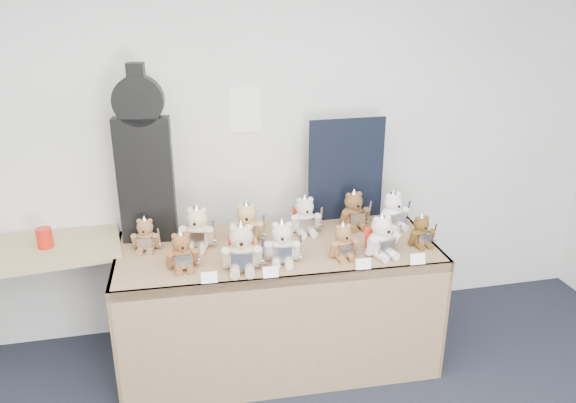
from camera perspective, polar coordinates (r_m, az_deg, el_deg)
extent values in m
plane|color=white|center=(3.79, -9.27, 5.65)|extent=(6.00, 0.00, 6.00)
cube|color=white|center=(3.76, -4.39, 9.24)|extent=(0.21, 0.00, 0.30)
cube|color=brown|center=(3.52, -1.11, -4.99)|extent=(2.00, 0.89, 0.06)
cube|color=brown|center=(3.37, 0.10, -13.78)|extent=(1.97, 0.09, 0.82)
cube|color=brown|center=(3.69, -16.49, -11.33)|extent=(0.05, 0.82, 0.82)
cube|color=brown|center=(3.95, 13.20, -8.71)|extent=(0.05, 0.82, 0.82)
cube|color=#9F8B56|center=(3.78, -24.37, -4.60)|extent=(1.07, 0.67, 0.04)
cube|color=olive|center=(3.73, -16.45, -11.14)|extent=(0.06, 0.06, 0.80)
cube|color=olive|center=(4.15, -16.91, -7.76)|extent=(0.06, 0.06, 0.80)
cube|color=black|center=(3.56, -14.23, 2.06)|extent=(0.35, 0.14, 0.79)
cylinder|color=black|center=(3.44, -14.96, 9.88)|extent=(0.31, 0.13, 0.30)
cube|color=black|center=(3.42, -15.15, 11.83)|extent=(0.11, 0.10, 0.20)
cube|color=black|center=(3.83, 5.94, 3.24)|extent=(0.53, 0.03, 0.70)
cylinder|color=red|center=(3.73, -23.50, -3.41)|extent=(0.09, 0.09, 0.12)
ellipsoid|color=brown|center=(3.27, -10.70, -5.65)|extent=(0.16, 0.14, 0.15)
sphere|color=brown|center=(3.23, -10.81, -4.09)|extent=(0.11, 0.11, 0.11)
cylinder|color=brown|center=(3.19, -10.69, -4.55)|extent=(0.05, 0.03, 0.05)
sphere|color=black|center=(3.18, -10.65, -4.67)|extent=(0.02, 0.02, 0.02)
sphere|color=brown|center=(3.21, -11.48, -3.48)|extent=(0.03, 0.03, 0.03)
sphere|color=brown|center=(3.22, -10.24, -3.33)|extent=(0.03, 0.03, 0.03)
cylinder|color=brown|center=(3.25, -11.89, -5.82)|extent=(0.05, 0.08, 0.11)
cylinder|color=brown|center=(3.26, -9.44, -5.53)|extent=(0.05, 0.08, 0.11)
cylinder|color=brown|center=(3.24, -11.10, -6.78)|extent=(0.05, 0.10, 0.04)
cylinder|color=brown|center=(3.25, -9.94, -6.64)|extent=(0.05, 0.10, 0.04)
cube|color=silver|center=(3.22, -10.56, -6.03)|extent=(0.10, 0.03, 0.08)
cone|color=silver|center=(3.21, -10.87, -3.34)|extent=(0.09, 0.09, 0.07)
cube|color=silver|center=(3.24, -9.04, -5.21)|extent=(0.02, 0.04, 0.15)
cube|color=silver|center=(3.27, -8.98, -6.14)|extent=(0.04, 0.01, 0.01)
ellipsoid|color=tan|center=(3.20, -4.72, -5.60)|extent=(0.20, 0.18, 0.19)
sphere|color=tan|center=(3.15, -4.78, -3.57)|extent=(0.14, 0.14, 0.14)
cylinder|color=tan|center=(3.10, -4.76, -4.19)|extent=(0.06, 0.04, 0.06)
sphere|color=black|center=(3.08, -4.75, -4.35)|extent=(0.02, 0.02, 0.02)
sphere|color=tan|center=(3.13, -5.62, -2.71)|extent=(0.04, 0.04, 0.04)
sphere|color=tan|center=(3.13, -4.00, -2.66)|extent=(0.04, 0.04, 0.04)
cylinder|color=tan|center=(3.18, -6.31, -5.69)|extent=(0.06, 0.11, 0.14)
cylinder|color=tan|center=(3.18, -3.12, -5.58)|extent=(0.06, 0.11, 0.14)
cylinder|color=tan|center=(3.17, -5.43, -7.00)|extent=(0.07, 0.13, 0.06)
cylinder|color=tan|center=(3.17, -3.90, -6.95)|extent=(0.07, 0.13, 0.06)
cube|color=silver|center=(3.14, -4.69, -6.11)|extent=(0.12, 0.04, 0.10)
cone|color=silver|center=(3.13, -4.81, -2.61)|extent=(0.12, 0.12, 0.09)
cube|color=silver|center=(3.16, -2.61, -5.22)|extent=(0.02, 0.05, 0.20)
cube|color=silver|center=(3.19, -2.58, -6.42)|extent=(0.06, 0.01, 0.01)
cube|color=red|center=(3.26, -4.74, -4.84)|extent=(0.15, 0.05, 0.17)
ellipsoid|color=beige|center=(3.29, -0.61, -4.97)|extent=(0.19, 0.17, 0.17)
sphere|color=beige|center=(3.24, -0.62, -3.18)|extent=(0.12, 0.12, 0.12)
cylinder|color=beige|center=(3.20, -0.58, -3.71)|extent=(0.06, 0.04, 0.05)
sphere|color=black|center=(3.18, -0.57, -3.85)|extent=(0.02, 0.02, 0.02)
sphere|color=beige|center=(3.22, -1.33, -2.41)|extent=(0.04, 0.04, 0.04)
sphere|color=beige|center=(3.22, 0.09, -2.38)|extent=(0.04, 0.04, 0.04)
cylinder|color=beige|center=(3.26, -2.00, -5.02)|extent=(0.06, 0.10, 0.13)
cylinder|color=beige|center=(3.27, 0.81, -4.96)|extent=(0.06, 0.10, 0.13)
cylinder|color=beige|center=(3.25, -1.24, -6.19)|extent=(0.07, 0.12, 0.05)
cylinder|color=beige|center=(3.26, 0.10, -6.16)|extent=(0.07, 0.12, 0.05)
cube|color=silver|center=(3.23, -0.57, -5.40)|extent=(0.11, 0.04, 0.09)
cone|color=silver|center=(3.22, -0.62, -2.33)|extent=(0.10, 0.10, 0.08)
cube|color=silver|center=(3.25, 1.27, -4.65)|extent=(0.02, 0.04, 0.18)
cube|color=silver|center=(3.28, 1.26, -5.71)|extent=(0.05, 0.02, 0.01)
ellipsoid|color=#915F37|center=(3.36, 5.54, -4.69)|extent=(0.15, 0.13, 0.14)
sphere|color=#915F37|center=(3.32, 5.60, -3.22)|extent=(0.10, 0.10, 0.10)
cylinder|color=#915F37|center=(3.29, 5.91, -3.64)|extent=(0.05, 0.03, 0.04)
sphere|color=black|center=(3.27, 6.02, -3.75)|extent=(0.02, 0.02, 0.02)
sphere|color=#915F37|center=(3.29, 5.09, -2.66)|extent=(0.03, 0.03, 0.03)
sphere|color=#915F37|center=(3.32, 6.15, -2.51)|extent=(0.03, 0.03, 0.03)
cylinder|color=#915F37|center=(3.32, 4.61, -4.88)|extent=(0.05, 0.08, 0.11)
cylinder|color=#915F37|center=(3.37, 6.71, -4.54)|extent=(0.05, 0.08, 0.11)
cylinder|color=#915F37|center=(3.32, 5.37, -5.74)|extent=(0.05, 0.10, 0.04)
cylinder|color=#915F37|center=(3.35, 6.36, -5.57)|extent=(0.05, 0.10, 0.04)
cube|color=silver|center=(3.31, 5.93, -5.02)|extent=(0.09, 0.03, 0.08)
cone|color=silver|center=(3.30, 5.62, -2.53)|extent=(0.09, 0.09, 0.07)
cube|color=silver|center=(3.36, 7.13, -4.23)|extent=(0.02, 0.04, 0.15)
cube|color=silver|center=(3.38, 7.09, -5.09)|extent=(0.04, 0.01, 0.01)
ellipsoid|color=silver|center=(3.41, 9.38, -4.23)|extent=(0.20, 0.18, 0.17)
sphere|color=silver|center=(3.37, 9.49, -2.49)|extent=(0.12, 0.12, 0.12)
cylinder|color=silver|center=(3.33, 10.01, -2.95)|extent=(0.06, 0.04, 0.05)
sphere|color=black|center=(3.32, 10.20, -3.07)|extent=(0.02, 0.02, 0.02)
sphere|color=silver|center=(3.33, 8.98, -1.86)|extent=(0.04, 0.04, 0.04)
sphere|color=silver|center=(3.37, 10.09, -1.61)|extent=(0.04, 0.04, 0.04)
cylinder|color=silver|center=(3.35, 8.49, -4.51)|extent=(0.07, 0.10, 0.13)
cylinder|color=silver|center=(3.44, 10.68, -3.96)|extent=(0.07, 0.10, 0.13)
cylinder|color=silver|center=(3.37, 9.40, -5.47)|extent=(0.08, 0.12, 0.05)
cylinder|color=silver|center=(3.41, 10.43, -5.20)|extent=(0.08, 0.12, 0.05)
cube|color=silver|center=(3.36, 10.04, -4.58)|extent=(0.11, 0.05, 0.09)
cone|color=silver|center=(3.35, 9.54, -1.66)|extent=(0.11, 0.11, 0.08)
cube|color=silver|center=(3.44, 11.17, -3.57)|extent=(0.02, 0.04, 0.18)
cube|color=silver|center=(3.46, 11.09, -4.59)|extent=(0.05, 0.02, 0.01)
cube|color=red|center=(3.45, 8.78, -3.65)|extent=(0.14, 0.06, 0.15)
ellipsoid|color=brown|center=(3.59, 13.28, -3.51)|extent=(0.14, 0.12, 0.13)
sphere|color=brown|center=(3.56, 13.39, -2.23)|extent=(0.10, 0.10, 0.10)
cylinder|color=brown|center=(3.53, 13.72, -2.58)|extent=(0.04, 0.03, 0.04)
sphere|color=black|center=(3.52, 13.84, -2.66)|extent=(0.02, 0.02, 0.02)
sphere|color=brown|center=(3.53, 13.01, -1.74)|extent=(0.03, 0.03, 0.03)
sphere|color=brown|center=(3.56, 13.87, -1.61)|extent=(0.03, 0.03, 0.03)
cylinder|color=brown|center=(3.55, 12.56, -3.65)|extent=(0.04, 0.07, 0.10)
cylinder|color=brown|center=(3.61, 14.27, -3.37)|extent=(0.04, 0.07, 0.10)
cylinder|color=brown|center=(3.56, 13.20, -4.40)|extent=(0.05, 0.09, 0.04)
cylinder|color=brown|center=(3.59, 14.00, -4.26)|extent=(0.05, 0.09, 0.04)
cube|color=silver|center=(3.55, 13.70, -3.77)|extent=(0.09, 0.02, 0.07)
cone|color=silver|center=(3.54, 13.45, -1.62)|extent=(0.08, 0.08, 0.06)
cube|color=silver|center=(3.60, 14.64, -3.11)|extent=(0.01, 0.03, 0.14)
cube|color=silver|center=(3.62, 14.56, -3.86)|extent=(0.04, 0.01, 0.01)
ellipsoid|color=beige|center=(3.52, -9.10, -3.41)|extent=(0.21, 0.19, 0.17)
sphere|color=beige|center=(3.47, -9.21, -1.67)|extent=(0.13, 0.13, 0.13)
cylinder|color=beige|center=(3.43, -9.41, -2.16)|extent=(0.06, 0.04, 0.05)
sphere|color=black|center=(3.41, -9.49, -2.28)|extent=(0.02, 0.02, 0.02)
sphere|color=beige|center=(3.46, -9.92, -0.88)|extent=(0.04, 0.04, 0.04)
sphere|color=beige|center=(3.44, -8.59, -0.93)|extent=(0.04, 0.04, 0.04)
cylinder|color=beige|center=(3.51, -10.50, -3.37)|extent=(0.07, 0.11, 0.13)
cylinder|color=beige|center=(3.47, -7.87, -3.49)|extent=(0.07, 0.11, 0.13)
cylinder|color=beige|center=(3.49, -9.91, -4.53)|extent=(0.08, 0.12, 0.05)
cylinder|color=beige|center=(3.47, -8.66, -4.59)|extent=(0.08, 0.12, 0.05)
cube|color=silver|center=(3.45, -9.36, -3.80)|extent=(0.11, 0.05, 0.10)
cone|color=silver|center=(3.45, -9.26, -0.84)|extent=(0.11, 0.11, 0.08)
cube|color=silver|center=(3.45, -7.51, -3.20)|extent=(0.03, 0.05, 0.18)
cube|color=silver|center=(3.48, -7.46, -4.24)|extent=(0.05, 0.02, 0.01)
ellipsoid|color=tan|center=(3.56, -4.20, -2.91)|extent=(0.19, 0.16, 0.17)
sphere|color=tan|center=(3.52, -4.24, -1.24)|extent=(0.12, 0.12, 0.12)
cylinder|color=tan|center=(3.47, -4.23, -1.70)|extent=(0.06, 0.03, 0.05)
sphere|color=black|center=(3.45, -4.22, -1.82)|extent=(0.02, 0.02, 0.02)
sphere|color=tan|center=(3.50, -4.92, -0.53)|extent=(0.04, 0.04, 0.04)
sphere|color=tan|center=(3.50, -3.61, -0.49)|extent=(0.04, 0.04, 0.04)
cylinder|color=tan|center=(3.54, -5.49, -2.96)|extent=(0.06, 0.10, 0.13)
cylinder|color=tan|center=(3.54, -2.90, -2.89)|extent=(0.06, 0.10, 0.13)
cylinder|color=tan|center=(3.53, -4.78, -4.03)|extent=(0.06, 0.12, 0.05)
cylinder|color=tan|center=(3.53, -3.54, -3.99)|extent=(0.06, 0.12, 0.05)
cube|color=silver|center=(3.50, -4.18, -3.28)|extent=(0.11, 0.03, 0.09)
cone|color=silver|center=(3.50, -4.27, -0.44)|extent=(0.10, 0.10, 0.08)
cube|color=silver|center=(3.52, -2.49, -2.58)|extent=(0.02, 0.04, 0.18)
cube|color=silver|center=(3.55, -2.47, -3.58)|extent=(0.05, 0.01, 0.01)
ellipsoid|color=silver|center=(3.67, 1.68, -2.13)|extent=(0.16, 0.14, 0.16)
sphere|color=silver|center=(3.63, 1.70, -0.55)|extent=(0.12, 0.12, 0.12)
cylinder|color=silver|center=(3.59, 1.91, -0.97)|extent=(0.05, 0.03, 0.05)
sphere|color=black|center=(3.58, 1.98, -1.07)|extent=(0.02, 0.02, 0.02)
sphere|color=silver|center=(3.61, 1.11, 0.09)|extent=(0.04, 0.04, 0.04)
sphere|color=silver|center=(3.63, 2.30, 0.19)|extent=(0.04, 0.04, 0.04)
cylinder|color=silver|center=(3.64, 0.59, -2.24)|extent=(0.05, 0.09, 0.12)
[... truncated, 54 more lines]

